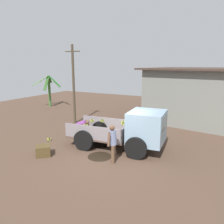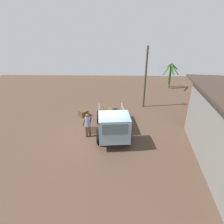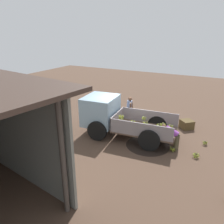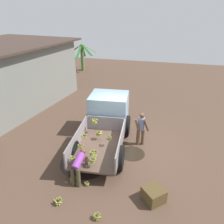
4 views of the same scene
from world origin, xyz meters
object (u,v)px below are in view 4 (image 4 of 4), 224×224
(banana_bunch_on_ground_1, at_px, (97,216))
(banana_bunch_on_ground_3, at_px, (73,179))
(banana_bunch_on_ground_0, at_px, (58,201))
(wooden_crate_0, at_px, (154,195))
(cargo_truck, at_px, (107,116))
(person_worker_loading, at_px, (78,165))
(person_foreground_visitor, at_px, (141,128))
(banana_bunch_on_ground_2, at_px, (87,183))

(banana_bunch_on_ground_1, relative_size, banana_bunch_on_ground_3, 0.92)
(banana_bunch_on_ground_0, distance_m, wooden_crate_0, 3.09)
(cargo_truck, relative_size, banana_bunch_on_ground_0, 16.16)
(person_worker_loading, bearing_deg, cargo_truck, 1.81)
(cargo_truck, xyz_separation_m, wooden_crate_0, (-3.51, -2.57, -0.82))
(person_foreground_visitor, xyz_separation_m, banana_bunch_on_ground_3, (-3.03, 2.01, -0.78))
(banana_bunch_on_ground_1, bearing_deg, person_worker_loading, 39.37)
(banana_bunch_on_ground_3, height_order, wooden_crate_0, wooden_crate_0)
(banana_bunch_on_ground_1, distance_m, banana_bunch_on_ground_2, 1.46)
(cargo_truck, bearing_deg, person_foreground_visitor, -108.11)
(cargo_truck, relative_size, person_worker_loading, 4.30)
(person_foreground_visitor, distance_m, banana_bunch_on_ground_3, 3.72)
(cargo_truck, bearing_deg, banana_bunch_on_ground_0, 169.63)
(wooden_crate_0, bearing_deg, banana_bunch_on_ground_1, 126.22)
(wooden_crate_0, bearing_deg, banana_bunch_on_ground_3, 88.04)
(person_foreground_visitor, height_order, banana_bunch_on_ground_2, person_foreground_visitor)
(banana_bunch_on_ground_3, bearing_deg, banana_bunch_on_ground_1, -133.43)
(person_foreground_visitor, relative_size, banana_bunch_on_ground_0, 5.44)
(cargo_truck, xyz_separation_m, banana_bunch_on_ground_0, (-4.44, 0.38, -0.94))
(cargo_truck, relative_size, wooden_crate_0, 7.80)
(banana_bunch_on_ground_0, xyz_separation_m, banana_bunch_on_ground_1, (-0.22, -1.38, -0.00))
(person_worker_loading, bearing_deg, banana_bunch_on_ground_3, 128.37)
(cargo_truck, height_order, wooden_crate_0, cargo_truck)
(cargo_truck, xyz_separation_m, banana_bunch_on_ground_2, (-3.43, -0.22, -0.97))
(banana_bunch_on_ground_2, height_order, wooden_crate_0, wooden_crate_0)
(banana_bunch_on_ground_0, bearing_deg, wooden_crate_0, -72.52)
(wooden_crate_0, bearing_deg, person_foreground_visitor, 15.66)
(person_foreground_visitor, xyz_separation_m, banana_bunch_on_ground_1, (-4.28, 0.69, -0.78))
(person_foreground_visitor, bearing_deg, cargo_truck, -118.97)
(person_worker_loading, bearing_deg, wooden_crate_0, -90.73)
(cargo_truck, distance_m, wooden_crate_0, 4.43)
(person_worker_loading, height_order, banana_bunch_on_ground_3, person_worker_loading)
(person_worker_loading, xyz_separation_m, banana_bunch_on_ground_2, (-0.14, -0.35, -0.61))
(person_worker_loading, xyz_separation_m, banana_bunch_on_ground_0, (-1.16, 0.25, -0.58))
(banana_bunch_on_ground_2, bearing_deg, wooden_crate_0, -92.01)
(banana_bunch_on_ground_1, bearing_deg, wooden_crate_0, -53.78)
(banana_bunch_on_ground_2, bearing_deg, banana_bunch_on_ground_1, -147.68)
(banana_bunch_on_ground_2, relative_size, wooden_crate_0, 0.33)
(person_foreground_visitor, distance_m, wooden_crate_0, 3.32)
(banana_bunch_on_ground_1, bearing_deg, banana_bunch_on_ground_0, 80.96)
(cargo_truck, bearing_deg, banana_bunch_on_ground_3, 169.22)
(banana_bunch_on_ground_0, height_order, banana_bunch_on_ground_1, banana_bunch_on_ground_0)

